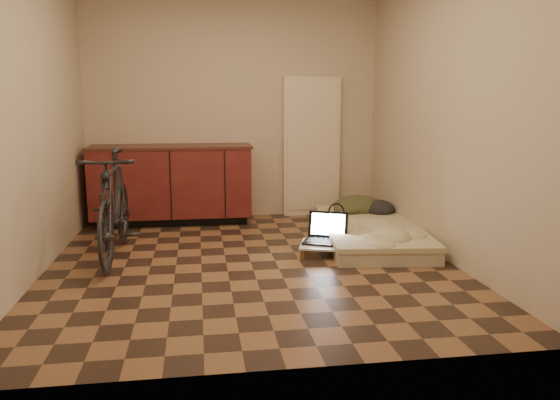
{
  "coord_description": "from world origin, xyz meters",
  "views": [
    {
      "loc": [
        -0.44,
        -4.68,
        1.42
      ],
      "look_at": [
        0.27,
        0.02,
        0.55
      ],
      "focal_mm": 35.0,
      "sensor_mm": 36.0,
      "label": 1
    }
  ],
  "objects": [
    {
      "name": "cabinets",
      "position": [
        -0.75,
        1.7,
        0.47
      ],
      "size": [
        1.84,
        0.62,
        0.91
      ],
      "color": "black",
      "rests_on": "ground"
    },
    {
      "name": "headphones",
      "position": [
        1.02,
        0.92,
        0.24
      ],
      "size": [
        0.26,
        0.25,
        0.15
      ],
      "primitive_type": null,
      "rotation": [
        0.0,
        0.0,
        0.26
      ],
      "color": "black",
      "rests_on": "futon"
    },
    {
      "name": "room_shell",
      "position": [
        0.0,
        0.0,
        1.3
      ],
      "size": [
        3.5,
        4.0,
        2.6
      ],
      "color": "brown",
      "rests_on": "ground"
    },
    {
      "name": "lap_desk",
      "position": [
        0.8,
        0.09,
        0.09
      ],
      "size": [
        0.73,
        0.58,
        0.11
      ],
      "rotation": [
        0.0,
        0.0,
        -0.3
      ],
      "color": "brown",
      "rests_on": "ground"
    },
    {
      "name": "laptop",
      "position": [
        0.73,
        0.2,
        0.16
      ],
      "size": [
        0.49,
        0.47,
        0.26
      ],
      "rotation": [
        0.0,
        0.0,
        -0.42
      ],
      "color": "black",
      "rests_on": "lap_desk"
    },
    {
      "name": "mouse",
      "position": [
        0.99,
        -0.01,
        0.12
      ],
      "size": [
        0.11,
        0.12,
        0.04
      ],
      "primitive_type": "ellipsoid",
      "rotation": [
        0.0,
        0.0,
        -0.6
      ],
      "color": "white",
      "rests_on": "lap_desk"
    },
    {
      "name": "bicycle",
      "position": [
        -1.2,
        0.31,
        0.55
      ],
      "size": [
        0.5,
        1.69,
        1.09
      ],
      "primitive_type": "imported",
      "rotation": [
        0.0,
        0.0,
        -0.0
      ],
      "color": "black",
      "rests_on": "ground"
    },
    {
      "name": "futon",
      "position": [
        1.3,
        0.62,
        0.09
      ],
      "size": [
        1.17,
        2.07,
        0.17
      ],
      "rotation": [
        0.0,
        0.0,
        -0.12
      ],
      "color": "#B8B193",
      "rests_on": "ground"
    },
    {
      "name": "clothing_pile",
      "position": [
        1.43,
        1.27,
        0.29
      ],
      "size": [
        0.67,
        0.58,
        0.25
      ],
      "primitive_type": null,
      "rotation": [
        0.0,
        0.0,
        -0.12
      ],
      "color": "#3D3F25",
      "rests_on": "futon"
    },
    {
      "name": "appliance_panel",
      "position": [
        0.95,
        1.94,
        0.85
      ],
      "size": [
        0.7,
        0.1,
        1.7
      ],
      "primitive_type": "cube",
      "color": "#F4DEC1",
      "rests_on": "ground"
    }
  ]
}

